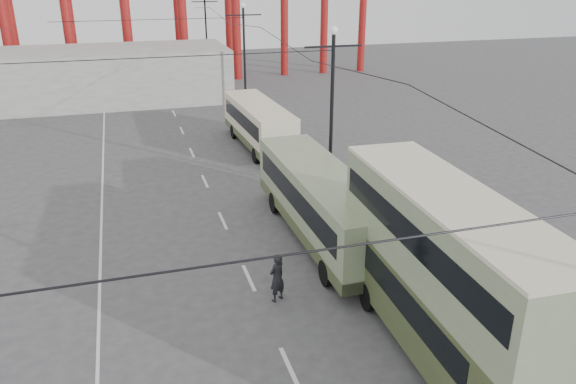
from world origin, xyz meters
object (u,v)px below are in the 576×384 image
object	(u,v)px
single_decker_green	(321,201)
pedestrian	(277,278)
double_decker_bus	(445,269)
single_decker_cream	(259,123)

from	to	relation	value
single_decker_green	pedestrian	distance (m)	5.83
single_decker_green	double_decker_bus	bearing A→B (deg)	-85.59
single_decker_cream	pedestrian	xyz separation A→B (m)	(-4.16, -19.83, -0.81)
double_decker_bus	pedestrian	world-z (taller)	double_decker_bus
double_decker_bus	single_decker_cream	world-z (taller)	double_decker_bus
double_decker_bus	pedestrian	size ratio (longest dim) A/B	5.42
double_decker_bus	single_decker_cream	distance (m)	24.52
single_decker_green	pedestrian	bearing A→B (deg)	-127.27
single_decker_green	pedestrian	world-z (taller)	single_decker_green
double_decker_bus	single_decker_green	bearing A→B (deg)	96.90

